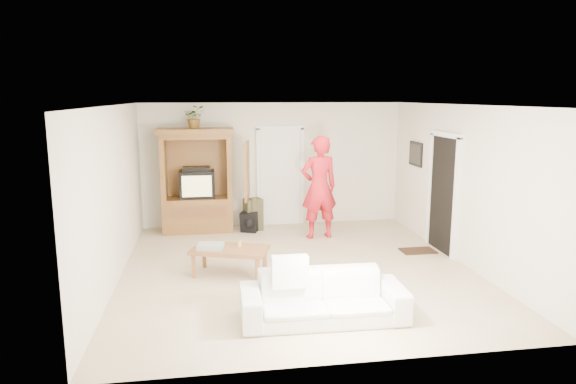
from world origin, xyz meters
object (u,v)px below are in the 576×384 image
(coffee_table, at_px, (230,251))
(armoire, at_px, (198,187))
(man, at_px, (319,187))
(sofa, at_px, (323,297))

(coffee_table, bearing_deg, armoire, 119.60)
(armoire, relative_size, man, 1.05)
(sofa, bearing_deg, coffee_table, 121.39)
(man, bearing_deg, sofa, 70.15)
(coffee_table, bearing_deg, sofa, -40.53)
(man, relative_size, coffee_table, 1.55)
(man, xyz_separation_m, sofa, (-0.75, -3.70, -0.70))
(sofa, distance_m, coffee_table, 2.12)
(armoire, distance_m, man, 2.48)
(sofa, bearing_deg, man, 79.76)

